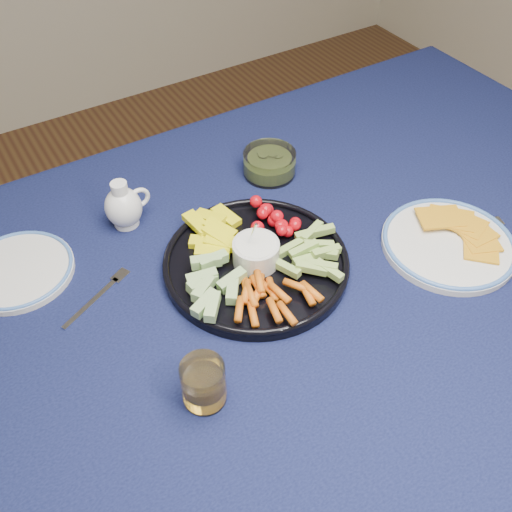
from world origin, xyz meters
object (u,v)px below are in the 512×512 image
cheese_plate (449,242)px  side_plate_extra (18,270)px  dining_table (301,293)px  juice_tumbler (204,385)px  pickle_bowl (269,164)px  creamer_pitcher (124,206)px  crudite_platter (255,261)px

cheese_plate → side_plate_extra: cheese_plate is taller
dining_table → juice_tumbler: size_ratio=21.05×
pickle_bowl → cheese_plate: pickle_bowl is taller
pickle_bowl → juice_tumbler: bearing=-132.4°
dining_table → creamer_pitcher: creamer_pitcher is taller
dining_table → side_plate_extra: size_ratio=8.26×
creamer_pitcher → side_plate_extra: (-0.22, -0.02, -0.04)m
crudite_platter → cheese_plate: size_ratio=1.36×
crudite_platter → creamer_pitcher: 0.29m
pickle_bowl → juice_tumbler: size_ratio=1.45×
juice_tumbler → dining_table: bearing=27.8°
creamer_pitcher → pickle_bowl: (0.33, -0.01, -0.02)m
cheese_plate → side_plate_extra: bearing=153.3°
juice_tumbler → creamer_pitcher: bearing=83.1°
cheese_plate → side_plate_extra: 0.81m
dining_table → side_plate_extra: 0.53m
creamer_pitcher → dining_table: bearing=-49.2°
creamer_pitcher → crudite_platter: bearing=-57.3°
juice_tumbler → pickle_bowl: bearing=47.6°
dining_table → creamer_pitcher: bearing=130.8°
pickle_bowl → side_plate_extra: 0.55m
crudite_platter → creamer_pitcher: crudite_platter is taller
creamer_pitcher → cheese_plate: 0.63m
juice_tumbler → cheese_plate: bearing=4.5°
crudite_platter → cheese_plate: (0.34, -0.15, -0.01)m
crudite_platter → juice_tumbler: crudite_platter is taller
pickle_bowl → side_plate_extra: pickle_bowl is taller
crudite_platter → cheese_plate: bearing=-23.1°
creamer_pitcher → juice_tumbler: creamer_pitcher is taller
dining_table → cheese_plate: size_ratio=6.59×
crudite_platter → dining_table: bearing=-23.5°
creamer_pitcher → cheese_plate: (0.50, -0.39, -0.03)m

